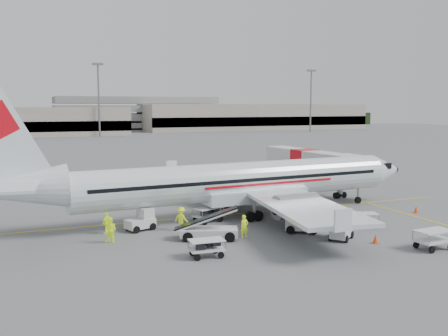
{
  "coord_description": "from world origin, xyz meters",
  "views": [
    {
      "loc": [
        -16.33,
        -38.97,
        9.27
      ],
      "look_at": [
        0.0,
        2.0,
        3.8
      ],
      "focal_mm": 40.0,
      "sensor_mm": 36.0,
      "label": 1
    }
  ],
  "objects_px": {
    "tug_mid": "(302,220)",
    "tug_aft": "(140,219)",
    "belt_loader": "(209,219)",
    "tug_fore": "(341,229)",
    "aircraft": "(242,156)",
    "jet_bridge": "(305,169)"
  },
  "relations": [
    {
      "from": "belt_loader",
      "to": "tug_fore",
      "type": "relative_size",
      "value": 2.67
    },
    {
      "from": "tug_mid",
      "to": "tug_aft",
      "type": "xyz_separation_m",
      "value": [
        -11.0,
        5.0,
        -0.11
      ]
    },
    {
      "from": "tug_aft",
      "to": "belt_loader",
      "type": "bearing_deg",
      "value": -68.19
    },
    {
      "from": "tug_fore",
      "to": "tug_aft",
      "type": "xyz_separation_m",
      "value": [
        -12.54,
        7.79,
        0.05
      ]
    },
    {
      "from": "tug_fore",
      "to": "belt_loader",
      "type": "bearing_deg",
      "value": 119.33
    },
    {
      "from": "aircraft",
      "to": "tug_fore",
      "type": "bearing_deg",
      "value": -73.81
    },
    {
      "from": "belt_loader",
      "to": "tug_mid",
      "type": "relative_size",
      "value": 2.21
    },
    {
      "from": "tug_fore",
      "to": "tug_mid",
      "type": "xyz_separation_m",
      "value": [
        -1.53,
        2.8,
        0.16
      ]
    },
    {
      "from": "jet_bridge",
      "to": "tug_mid",
      "type": "height_order",
      "value": "jet_bridge"
    },
    {
      "from": "belt_loader",
      "to": "tug_aft",
      "type": "relative_size",
      "value": 2.51
    },
    {
      "from": "tug_fore",
      "to": "tug_aft",
      "type": "relative_size",
      "value": 0.94
    },
    {
      "from": "belt_loader",
      "to": "aircraft",
      "type": "bearing_deg",
      "value": 70.46
    },
    {
      "from": "aircraft",
      "to": "tug_fore",
      "type": "relative_size",
      "value": 18.8
    },
    {
      "from": "belt_loader",
      "to": "tug_aft",
      "type": "xyz_separation_m",
      "value": [
        -3.94,
        4.33,
        -0.62
      ]
    },
    {
      "from": "aircraft",
      "to": "belt_loader",
      "type": "bearing_deg",
      "value": -134.77
    },
    {
      "from": "tug_aft",
      "to": "tug_mid",
      "type": "bearing_deg",
      "value": -44.9
    },
    {
      "from": "belt_loader",
      "to": "tug_aft",
      "type": "bearing_deg",
      "value": 153.27
    },
    {
      "from": "belt_loader",
      "to": "tug_fore",
      "type": "xyz_separation_m",
      "value": [
        8.6,
        -3.46,
        -0.67
      ]
    },
    {
      "from": "aircraft",
      "to": "jet_bridge",
      "type": "distance_m",
      "value": 16.05
    },
    {
      "from": "aircraft",
      "to": "tug_mid",
      "type": "height_order",
      "value": "aircraft"
    },
    {
      "from": "aircraft",
      "to": "belt_loader",
      "type": "height_order",
      "value": "aircraft"
    },
    {
      "from": "aircraft",
      "to": "tug_aft",
      "type": "bearing_deg",
      "value": -174.04
    }
  ]
}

